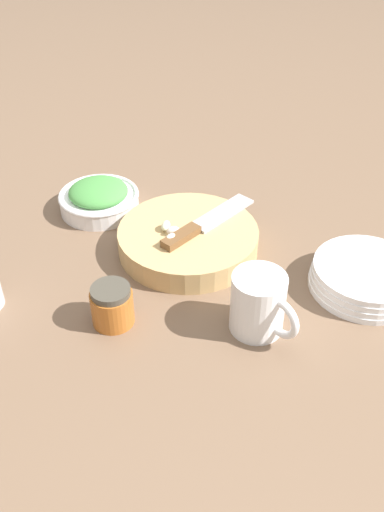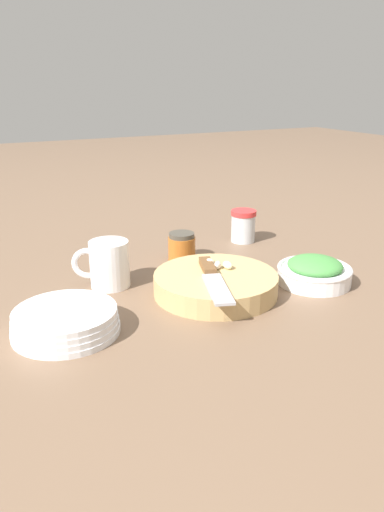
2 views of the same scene
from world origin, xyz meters
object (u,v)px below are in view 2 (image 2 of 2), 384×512
(spice_jar, at_px, (243,226))
(honey_jar, at_px, (182,247))
(cutting_board, at_px, (216,284))
(herb_bowl, at_px, (314,271))
(coffee_mug, at_px, (108,264))
(chef_knife, at_px, (212,277))
(garlic_cloves, at_px, (218,264))
(plate_stack, at_px, (66,322))

(spice_jar, bearing_deg, honey_jar, -165.34)
(cutting_board, height_order, honey_jar, honey_jar)
(herb_bowl, height_order, coffee_mug, coffee_mug)
(chef_knife, distance_m, honey_jar, 0.22)
(garlic_cloves, xyz_separation_m, spice_jar, (0.20, 0.22, -0.01))
(spice_jar, bearing_deg, herb_bowl, -93.82)
(herb_bowl, bearing_deg, chef_knife, 173.89)
(plate_stack, bearing_deg, coffee_mug, 51.83)
(garlic_cloves, height_order, plate_stack, garlic_cloves)
(plate_stack, bearing_deg, chef_knife, 1.36)
(chef_knife, bearing_deg, cutting_board, -114.08)
(cutting_board, relative_size, garlic_cloves, 4.28)
(garlic_cloves, relative_size, spice_jar, 0.69)
(chef_knife, height_order, garlic_cloves, garlic_cloves)
(spice_jar, relative_size, plate_stack, 0.46)
(herb_bowl, xyz_separation_m, coffee_mug, (-0.37, 0.17, 0.02))
(herb_bowl, xyz_separation_m, honey_jar, (-0.17, 0.24, 0.01))
(plate_stack, bearing_deg, spice_jar, 28.60)
(coffee_mug, relative_size, honey_jar, 1.73)
(herb_bowl, bearing_deg, cutting_board, 167.85)
(chef_knife, distance_m, coffee_mug, 0.21)
(coffee_mug, bearing_deg, chef_knife, -44.51)
(cutting_board, xyz_separation_m, plate_stack, (-0.29, -0.03, -0.00))
(chef_knife, xyz_separation_m, coffee_mug, (-0.15, 0.15, 0.00))
(cutting_board, relative_size, honey_jar, 3.77)
(garlic_cloves, xyz_separation_m, herb_bowl, (0.18, -0.07, -0.02))
(herb_bowl, height_order, plate_stack, herb_bowl)
(plate_stack, bearing_deg, honey_jar, 35.76)
(spice_jar, relative_size, honey_jar, 1.28)
(garlic_cloves, relative_size, plate_stack, 0.32)
(cutting_board, bearing_deg, coffee_mug, 142.78)
(herb_bowl, bearing_deg, honey_jar, 125.59)
(chef_knife, xyz_separation_m, garlic_cloves, (0.04, 0.05, 0.00))
(plate_stack, bearing_deg, herb_bowl, -1.98)
(honey_jar, bearing_deg, coffee_mug, -159.40)
(spice_jar, distance_m, plate_stack, 0.58)
(herb_bowl, bearing_deg, garlic_cloves, 158.58)
(cutting_board, relative_size, plate_stack, 1.35)
(garlic_cloves, height_order, honey_jar, honey_jar)
(herb_bowl, relative_size, spice_jar, 1.85)
(spice_jar, distance_m, honey_jar, 0.20)
(coffee_mug, distance_m, honey_jar, 0.21)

